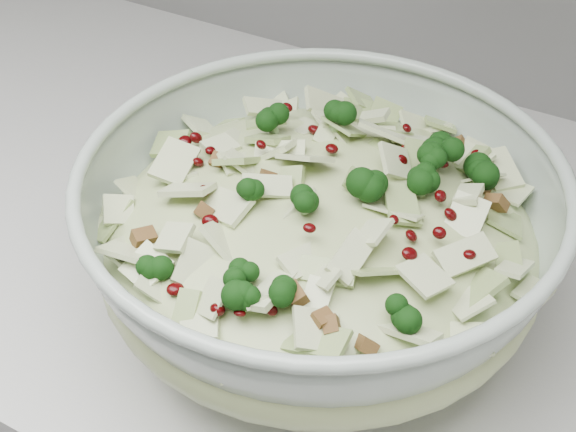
# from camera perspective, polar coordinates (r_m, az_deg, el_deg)

# --- Properties ---
(mixing_bowl) EXTENTS (0.40, 0.40, 0.14)m
(mixing_bowl) POSITION_cam_1_polar(r_m,az_deg,el_deg) (0.59, 2.26, -1.78)
(mixing_bowl) COLOR #A0B0A3
(mixing_bowl) RESTS_ON counter
(salad) EXTENTS (0.33, 0.33, 0.14)m
(salad) POSITION_cam_1_polar(r_m,az_deg,el_deg) (0.57, 2.31, -0.10)
(salad) COLOR #B7C889
(salad) RESTS_ON mixing_bowl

